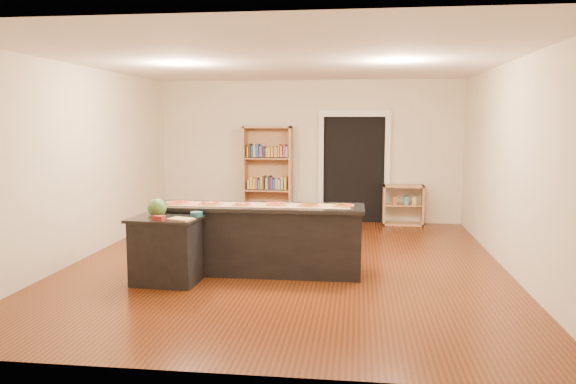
# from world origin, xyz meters

# --- Properties ---
(room) EXTENTS (6.00, 7.00, 2.80)m
(room) POSITION_xyz_m (0.00, 0.00, 1.40)
(room) COLOR beige
(room) RESTS_ON ground
(doorway) EXTENTS (1.40, 0.09, 2.21)m
(doorway) POSITION_xyz_m (0.90, 3.46, 1.20)
(doorway) COLOR black
(doorway) RESTS_ON room
(kitchen_island) EXTENTS (2.75, 0.74, 0.91)m
(kitchen_island) POSITION_xyz_m (-0.30, -0.48, 0.46)
(kitchen_island) COLOR black
(kitchen_island) RESTS_ON ground
(side_counter) EXTENTS (0.84, 0.61, 0.83)m
(side_counter) POSITION_xyz_m (-1.36, -1.13, 0.42)
(side_counter) COLOR black
(side_counter) RESTS_ON ground
(bookshelf) EXTENTS (0.95, 0.34, 1.91)m
(bookshelf) POSITION_xyz_m (-0.80, 3.28, 0.95)
(bookshelf) COLOR tan
(bookshelf) RESTS_ON ground
(low_shelf) EXTENTS (0.78, 0.33, 0.78)m
(low_shelf) POSITION_xyz_m (1.86, 3.28, 0.39)
(low_shelf) COLOR tan
(low_shelf) RESTS_ON ground
(waste_bin) EXTENTS (0.27, 0.27, 0.40)m
(waste_bin) POSITION_xyz_m (-0.09, 3.17, 0.20)
(waste_bin) COLOR #669FE5
(waste_bin) RESTS_ON ground
(kraft_paper) EXTENTS (2.39, 0.45, 0.00)m
(kraft_paper) POSITION_xyz_m (-0.30, -0.48, 0.91)
(kraft_paper) COLOR #A77B56
(kraft_paper) RESTS_ON kitchen_island
(watermelon) EXTENTS (0.23, 0.23, 0.23)m
(watermelon) POSITION_xyz_m (-1.45, -1.13, 0.95)
(watermelon) COLOR #144214
(watermelon) RESTS_ON side_counter
(cutting_board) EXTENTS (0.34, 0.29, 0.02)m
(cutting_board) POSITION_xyz_m (-1.10, -1.28, 0.84)
(cutting_board) COLOR tan
(cutting_board) RESTS_ON side_counter
(package_red) EXTENTS (0.15, 0.12, 0.05)m
(package_red) POSITION_xyz_m (-1.37, -1.30, 0.86)
(package_red) COLOR maroon
(package_red) RESTS_ON side_counter
(package_teal) EXTENTS (0.15, 0.15, 0.06)m
(package_teal) POSITION_xyz_m (-0.99, -1.01, 0.86)
(package_teal) COLOR #195966
(package_teal) RESTS_ON side_counter
(pizza_a) EXTENTS (0.32, 0.32, 0.02)m
(pizza_a) POSITION_xyz_m (-1.39, -0.48, 0.92)
(pizza_a) COLOR tan
(pizza_a) RESTS_ON kitchen_island
(pizza_b) EXTENTS (0.31, 0.31, 0.02)m
(pizza_b) POSITION_xyz_m (-0.95, -0.49, 0.92)
(pizza_b) COLOR tan
(pizza_b) RESTS_ON kitchen_island
(pizza_c) EXTENTS (0.26, 0.26, 0.02)m
(pizza_c) POSITION_xyz_m (-0.52, -0.52, 0.92)
(pizza_c) COLOR tan
(pizza_c) RESTS_ON kitchen_island
(pizza_d) EXTENTS (0.28, 0.28, 0.02)m
(pizza_d) POSITION_xyz_m (-0.08, -0.43, 0.92)
(pizza_d) COLOR tan
(pizza_d) RESTS_ON kitchen_island
(pizza_e) EXTENTS (0.30, 0.30, 0.02)m
(pizza_e) POSITION_xyz_m (0.36, -0.47, 0.92)
(pizza_e) COLOR tan
(pizza_e) RESTS_ON kitchen_island
(pizza_f) EXTENTS (0.26, 0.26, 0.02)m
(pizza_f) POSITION_xyz_m (0.80, -0.45, 0.92)
(pizza_f) COLOR tan
(pizza_f) RESTS_ON kitchen_island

